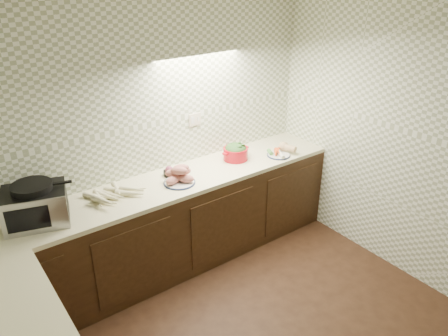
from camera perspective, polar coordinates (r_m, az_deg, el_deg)
room at (r=2.52m, az=7.61°, el=-0.46°), size 3.60×3.60×2.60m
counter at (r=3.36m, az=-11.18°, el=-17.65°), size 3.60×3.60×0.90m
toaster_oven at (r=3.59m, az=-23.43°, el=-4.43°), size 0.54×0.47×0.33m
parsnip_pile at (r=3.79m, az=-14.16°, el=-3.34°), size 0.49×0.47×0.09m
sweet_potato_plate at (r=3.93m, az=-5.89°, el=-1.04°), size 0.29×0.29×0.17m
onion_bowl at (r=4.08m, az=-7.05°, el=-0.50°), size 0.13×0.13×0.10m
dutch_oven at (r=4.36m, az=1.53°, el=2.15°), size 0.31×0.26×0.17m
veg_plate at (r=4.53m, az=7.40°, el=2.29°), size 0.30×0.28×0.11m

